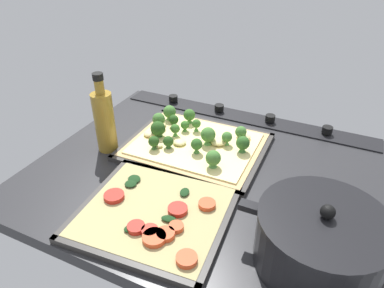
% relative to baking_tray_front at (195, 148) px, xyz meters
% --- Properties ---
extents(ground_plane, '(0.79, 0.65, 0.03)m').
position_rel_baking_tray_front_xyz_m(ground_plane, '(-0.06, 0.08, -0.02)').
color(ground_plane, '#28282B').
extents(stove_control_panel, '(0.76, 0.07, 0.03)m').
position_rel_baking_tray_front_xyz_m(stove_control_panel, '(-0.06, -0.22, 0.00)').
color(stove_control_panel, black).
rests_on(stove_control_panel, ground_plane).
extents(baking_tray_front, '(0.35, 0.28, 0.01)m').
position_rel_baking_tray_front_xyz_m(baking_tray_front, '(0.00, 0.00, 0.00)').
color(baking_tray_front, '#33302D').
rests_on(baking_tray_front, ground_plane).
extents(broccoli_pizza, '(0.32, 0.26, 0.06)m').
position_rel_baking_tray_front_xyz_m(broccoli_pizza, '(0.01, -0.00, 0.02)').
color(broccoli_pizza, tan).
rests_on(broccoli_pizza, baking_tray_front).
extents(baking_tray_back, '(0.31, 0.29, 0.01)m').
position_rel_baking_tray_front_xyz_m(baking_tray_back, '(-0.03, 0.26, 0.00)').
color(baking_tray_back, '#33302D').
rests_on(baking_tray_back, ground_plane).
extents(veggie_pizza_back, '(0.28, 0.26, 0.02)m').
position_rel_baking_tray_front_xyz_m(veggie_pizza_back, '(-0.03, 0.26, 0.01)').
color(veggie_pizza_back, tan).
rests_on(veggie_pizza_back, baking_tray_back).
extents(cooking_pot, '(0.28, 0.21, 0.13)m').
position_rel_baking_tray_front_xyz_m(cooking_pot, '(-0.33, 0.24, 0.05)').
color(cooking_pot, black).
rests_on(cooking_pot, ground_plane).
extents(oil_bottle, '(0.05, 0.05, 0.20)m').
position_rel_baking_tray_front_xyz_m(oil_bottle, '(0.20, 0.09, 0.08)').
color(oil_bottle, olive).
rests_on(oil_bottle, ground_plane).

